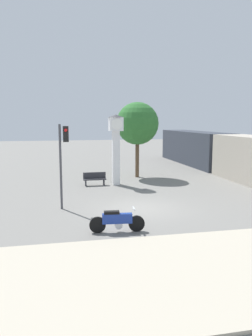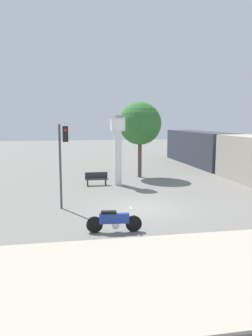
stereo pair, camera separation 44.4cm
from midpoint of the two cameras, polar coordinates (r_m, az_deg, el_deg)
The scene contains 8 objects.
ground_plane at distance 17.27m, azimuth 3.29°, elevation -7.04°, with size 120.00×120.00×0.00m, color slate.
sidewalk_strip at distance 10.67m, azimuth 13.12°, elevation -16.97°, with size 36.00×6.00×0.10m.
motorcycle at distance 13.61m, azimuth -1.15°, elevation -9.15°, with size 2.28×0.50×1.01m.
clock_tower at distance 23.07m, azimuth -0.91°, elevation 5.08°, with size 1.12×1.12×4.97m.
freight_train at distance 29.50m, azimuth 17.98°, elevation 2.32°, with size 2.80×26.23×3.40m.
traffic_light at distance 17.01m, azimuth -10.22°, elevation 2.91°, with size 0.50×0.35×4.38m.
street_tree at distance 26.25m, azimuth 2.94°, elevation 7.71°, with size 3.38×3.38×6.01m.
bench at distance 23.25m, azimuth -4.63°, elevation -1.82°, with size 1.60×0.44×0.92m.
Camera 2 is at (-3.76, -16.22, 4.57)m, focal length 35.00 mm.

